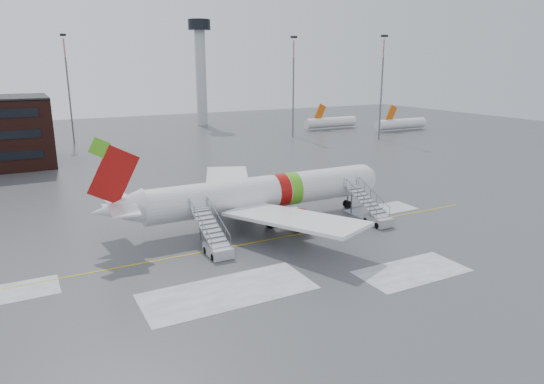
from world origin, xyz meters
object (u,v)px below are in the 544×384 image
airliner (257,194)px  airstair_aft (215,243)px  airstair_fwd (374,214)px  pushback_tug (304,224)px

airliner → airstair_aft: 10.38m
airliner → airstair_fwd: (11.83, -6.54, -2.35)m
airstair_fwd → pushback_tug: size_ratio=2.69×
airstair_aft → pushback_tug: (11.18, 1.69, -0.42)m
pushback_tug → airstair_fwd: bearing=-11.4°
airstair_aft → pushback_tug: size_ratio=2.69×
airliner → airstair_fwd: airliner is taller
airstair_aft → airliner: bearing=40.3°
airstair_fwd → airstair_aft: (-19.54, 0.00, 0.00)m
airstair_fwd → airstair_aft: size_ratio=1.00×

